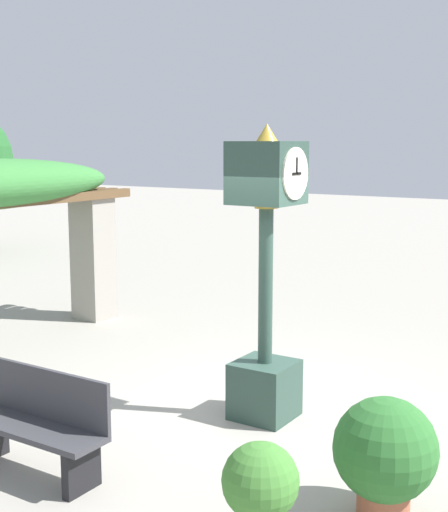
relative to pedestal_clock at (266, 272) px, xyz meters
The scene contains 5 objects.
ground_plane 1.54m from the pedestal_clock, 55.18° to the left, with size 60.00×60.00×0.00m, color gray.
pedestal_clock is the anchor object (origin of this frame).
potted_plant_near_left 2.71m from the pedestal_clock, 151.18° to the right, with size 0.54×0.54×0.80m.
potted_plant_near_right 2.38m from the pedestal_clock, 125.52° to the right, with size 0.79×0.79×0.94m.
park_bench 2.62m from the pedestal_clock, 154.62° to the left, with size 0.42×1.42×0.89m.
Camera 1 is at (-6.24, -3.58, 2.82)m, focal length 50.00 mm.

